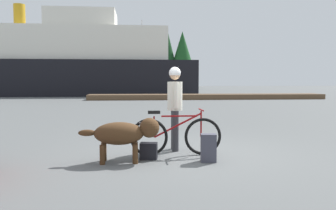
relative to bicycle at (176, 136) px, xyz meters
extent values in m
plane|color=#595B5B|center=(0.23, 0.18, -0.40)|extent=(160.00, 160.00, 0.00)
torus|color=black|center=(0.56, 0.00, -0.03)|extent=(0.75, 0.06, 0.75)
torus|color=black|center=(-0.53, 0.00, -0.03)|extent=(0.75, 0.06, 0.75)
cube|color=maroon|center=(0.06, 0.00, 0.39)|extent=(0.69, 0.03, 0.03)
cube|color=maroon|center=(0.04, 0.00, 0.21)|extent=(0.94, 0.03, 0.49)
cylinder|color=maroon|center=(-0.43, 0.00, 0.18)|extent=(0.03, 0.03, 0.42)
cylinder|color=maroon|center=(0.52, 0.00, 0.23)|extent=(0.03, 0.03, 0.52)
cube|color=black|center=(-0.43, 0.00, 0.47)|extent=(0.24, 0.10, 0.06)
cylinder|color=maroon|center=(0.52, 0.00, 0.51)|extent=(0.03, 0.44, 0.03)
cube|color=slate|center=(-0.55, 0.00, 0.27)|extent=(0.36, 0.14, 0.02)
cylinder|color=#333338|center=(0.05, 0.64, 0.03)|extent=(0.14, 0.14, 0.87)
cylinder|color=#333338|center=(0.05, 0.42, 0.03)|extent=(0.14, 0.14, 0.87)
cylinder|color=silver|center=(0.05, 0.53, 0.77)|extent=(0.32, 0.32, 0.61)
cylinder|color=silver|center=(0.05, 0.75, 0.80)|extent=(0.09, 0.09, 0.54)
cylinder|color=silver|center=(0.05, 0.31, 0.80)|extent=(0.09, 0.09, 0.54)
sphere|color=tan|center=(0.05, 0.53, 1.23)|extent=(0.23, 0.23, 0.23)
sphere|color=white|center=(0.05, 0.53, 1.26)|extent=(0.25, 0.25, 0.25)
ellipsoid|color=#472D19|center=(-1.10, -0.45, 0.13)|extent=(0.91, 0.49, 0.42)
sphere|color=#472D19|center=(-0.54, -0.45, 0.23)|extent=(0.37, 0.37, 0.37)
ellipsoid|color=#472D19|center=(-1.67, -0.45, 0.15)|extent=(0.32, 0.12, 0.12)
cylinder|color=#472D19|center=(-0.80, -0.32, -0.23)|extent=(0.10, 0.10, 0.35)
cylinder|color=#472D19|center=(-0.80, -0.59, -0.23)|extent=(0.10, 0.10, 0.35)
cylinder|color=#472D19|center=(-1.39, -0.32, -0.23)|extent=(0.10, 0.10, 0.35)
cylinder|color=#472D19|center=(-1.39, -0.59, -0.23)|extent=(0.10, 0.10, 0.35)
cube|color=#3F3F4C|center=(0.55, -0.57, -0.14)|extent=(0.30, 0.23, 0.52)
cube|color=black|center=(-0.55, -0.27, -0.24)|extent=(0.35, 0.24, 0.32)
cube|color=brown|center=(4.86, 19.65, -0.20)|extent=(18.62, 2.01, 0.40)
cube|color=black|center=(-8.87, 28.43, 1.29)|extent=(27.83, 8.29, 3.39)
cube|color=silver|center=(-8.87, 28.43, 4.58)|extent=(22.26, 6.96, 3.20)
cube|color=silver|center=(-6.09, 28.43, 7.08)|extent=(6.68, 4.97, 1.80)
cylinder|color=#BF8C19|center=(-12.21, 28.43, 7.38)|extent=(1.10, 1.10, 2.40)
ellipsoid|color=navy|center=(-0.01, 34.08, 0.05)|extent=(7.15, 2.00, 0.90)
cylinder|color=#B2B2B7|center=(-0.01, 34.08, 4.39)|extent=(0.14, 0.14, 7.78)
cylinder|color=#B2B2B7|center=(-1.08, 34.08, 1.70)|extent=(3.22, 0.10, 0.10)
cylinder|color=#4C331E|center=(-6.00, 45.61, 0.67)|extent=(0.34, 0.34, 2.14)
cone|color=#1E4C28|center=(-6.00, 45.61, 5.62)|extent=(3.86, 3.86, 7.76)
cylinder|color=#4C331E|center=(3.92, 45.18, 1.19)|extent=(0.39, 0.39, 3.18)
cone|color=#143819|center=(3.92, 45.18, 6.10)|extent=(3.33, 3.33, 6.65)
cylinder|color=#4C331E|center=(6.37, 44.93, 0.84)|extent=(0.41, 0.41, 2.49)
cone|color=#19471E|center=(6.37, 44.93, 5.32)|extent=(4.06, 4.06, 6.47)
camera|label=1|loc=(-0.78, -6.61, 1.11)|focal=35.94mm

